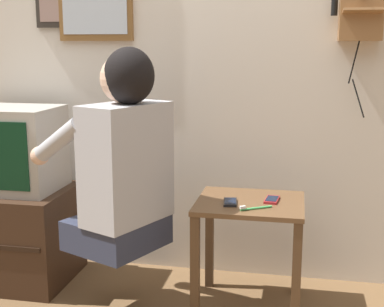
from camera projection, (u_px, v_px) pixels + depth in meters
wall_back at (197, 43)px, 2.85m from camera, size 6.80×0.05×2.55m
side_table at (250, 225)px, 2.54m from camera, size 0.50×0.45×0.54m
person at (122, 157)px, 2.40m from camera, size 0.65×0.59×0.92m
tv_stand at (18, 234)px, 2.90m from camera, size 0.58×0.51×0.51m
television at (8, 149)px, 2.83m from camera, size 0.53×0.39×0.44m
wall_phone_antique at (362, 1)px, 2.57m from camera, size 0.24×0.19×0.79m
cell_phone_held at (230, 202)px, 2.48m from camera, size 0.07×0.13×0.01m
cell_phone_spare at (272, 200)px, 2.52m from camera, size 0.07×0.13×0.01m
toothbrush at (254, 208)px, 2.38m from camera, size 0.14×0.09×0.02m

